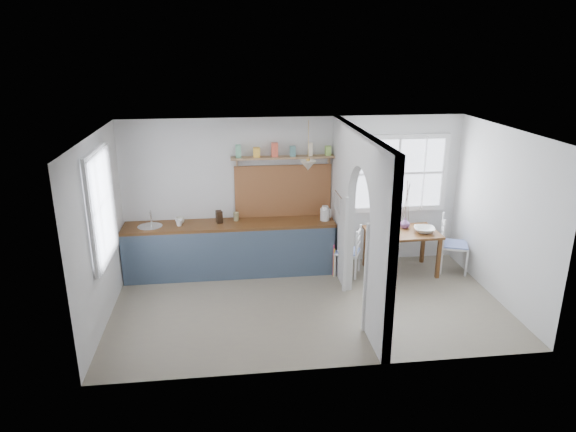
{
  "coord_description": "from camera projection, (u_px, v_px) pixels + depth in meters",
  "views": [
    {
      "loc": [
        -1.14,
        -6.81,
        3.72
      ],
      "look_at": [
        -0.25,
        0.55,
        1.24
      ],
      "focal_mm": 32.0,
      "sensor_mm": 36.0,
      "label": 1
    }
  ],
  "objects": [
    {
      "name": "partition",
      "position": [
        357.0,
        210.0,
        7.39
      ],
      "size": [
        0.12,
        3.2,
        2.6
      ],
      "color": "silver",
      "rests_on": "floor"
    },
    {
      "name": "utensil_rail",
      "position": [
        339.0,
        195.0,
        8.17
      ],
      "size": [
        0.02,
        0.5,
        0.02
      ],
      "primitive_type": "cylinder",
      "rotation": [
        1.57,
        0.0,
        0.0
      ],
      "color": "silver",
      "rests_on": "partition"
    },
    {
      "name": "towel_magenta",
      "position": [
        333.0,
        260.0,
        8.64
      ],
      "size": [
        0.02,
        0.03,
        0.55
      ],
      "primitive_type": "cube",
      "color": "#D63977",
      "rests_on": "counter"
    },
    {
      "name": "knife_block",
      "position": [
        219.0,
        217.0,
        8.53
      ],
      "size": [
        0.12,
        0.15,
        0.2
      ],
      "primitive_type": "cube",
      "rotation": [
        0.0,
        0.0,
        0.25
      ],
      "color": "#311F10",
      "rests_on": "counter"
    },
    {
      "name": "backsplash",
      "position": [
        283.0,
        191.0,
        8.75
      ],
      "size": [
        1.65,
        0.03,
        0.9
      ],
      "primitive_type": "cube",
      "color": "brown",
      "rests_on": "walls"
    },
    {
      "name": "floor",
      "position": [
        309.0,
        305.0,
        7.72
      ],
      "size": [
        5.8,
        3.2,
        0.01
      ],
      "primitive_type": "cube",
      "color": "#72685C",
      "rests_on": "ground"
    },
    {
      "name": "mug_b",
      "position": [
        180.0,
        220.0,
        8.49
      ],
      "size": [
        0.17,
        0.17,
        0.11
      ],
      "primitive_type": "imported",
      "rotation": [
        0.0,
        0.0,
        0.22
      ],
      "color": "beige",
      "rests_on": "counter"
    },
    {
      "name": "plate",
      "position": [
        385.0,
        232.0,
        8.59
      ],
      "size": [
        0.24,
        0.24,
        0.02
      ],
      "primitive_type": "cylinder",
      "rotation": [
        0.0,
        0.0,
        -0.31
      ],
      "color": "black",
      "rests_on": "dining_table"
    },
    {
      "name": "vase",
      "position": [
        405.0,
        223.0,
        8.75
      ],
      "size": [
        0.21,
        0.21,
        0.18
      ],
      "primitive_type": "imported",
      "rotation": [
        0.0,
        0.0,
        -0.23
      ],
      "color": "#6D4378",
      "rests_on": "dining_table"
    },
    {
      "name": "jar",
      "position": [
        236.0,
        216.0,
        8.63
      ],
      "size": [
        0.1,
        0.1,
        0.14
      ],
      "primitive_type": "cylinder",
      "rotation": [
        0.0,
        0.0,
        0.15
      ],
      "color": "#857D54",
      "rests_on": "counter"
    },
    {
      "name": "pendant_lamp",
      "position": [
        308.0,
        165.0,
        8.22
      ],
      "size": [
        0.26,
        0.26,
        0.16
      ],
      "primitive_type": "cone",
      "color": "silver",
      "rests_on": "ceiling"
    },
    {
      "name": "ceiling",
      "position": [
        311.0,
        132.0,
        6.89
      ],
      "size": [
        5.8,
        3.2,
        0.01
      ],
      "primitive_type": "cube",
      "color": "silver",
      "rests_on": "walls"
    },
    {
      "name": "kitchen_window",
      "position": [
        99.0,
        207.0,
        6.87
      ],
      "size": [
        0.1,
        1.16,
        1.5
      ],
      "primitive_type": null,
      "color": "white",
      "rests_on": "walls"
    },
    {
      "name": "table_cup",
      "position": [
        398.0,
        234.0,
        8.41
      ],
      "size": [
        0.11,
        0.11,
        0.08
      ],
      "primitive_type": "imported",
      "rotation": [
        0.0,
        0.0,
        -0.26
      ],
      "color": "#3F7240",
      "rests_on": "dining_table"
    },
    {
      "name": "sink",
      "position": [
        150.0,
        227.0,
        8.38
      ],
      "size": [
        0.4,
        0.4,
        0.02
      ],
      "primitive_type": "cylinder",
      "color": "silver",
      "rests_on": "counter"
    },
    {
      "name": "nook_window",
      "position": [
        398.0,
        173.0,
        8.89
      ],
      "size": [
        1.76,
        0.1,
        1.3
      ],
      "primitive_type": null,
      "color": "white",
      "rests_on": "walls"
    },
    {
      "name": "counter",
      "position": [
        231.0,
        247.0,
        8.69
      ],
      "size": [
        3.5,
        0.6,
        0.9
      ],
      "color": "#583618",
      "rests_on": "floor"
    },
    {
      "name": "shelf",
      "position": [
        284.0,
        155.0,
        8.46
      ],
      "size": [
        1.75,
        0.2,
        0.21
      ],
      "color": "#947A58",
      "rests_on": "walls"
    },
    {
      "name": "chair_left",
      "position": [
        348.0,
        251.0,
        8.63
      ],
      "size": [
        0.52,
        0.52,
        0.86
      ],
      "primitive_type": null,
      "rotation": [
        0.0,
        0.0,
        -2.0
      ],
      "color": "silver",
      "rests_on": "floor"
    },
    {
      "name": "kettle",
      "position": [
        325.0,
        213.0,
        8.64
      ],
      "size": [
        0.22,
        0.18,
        0.25
      ],
      "primitive_type": null,
      "rotation": [
        0.0,
        0.0,
        -0.05
      ],
      "color": "silver",
      "rests_on": "counter"
    },
    {
      "name": "dining_table",
      "position": [
        401.0,
        252.0,
        8.75
      ],
      "size": [
        1.2,
        0.81,
        0.74
      ],
      "primitive_type": null,
      "rotation": [
        0.0,
        0.0,
        0.02
      ],
      "color": "#583618",
      "rests_on": "floor"
    },
    {
      "name": "mug_a",
      "position": [
        179.0,
        223.0,
        8.38
      ],
      "size": [
        0.16,
        0.16,
        0.11
      ],
      "primitive_type": "imported",
      "rotation": [
        0.0,
        0.0,
        0.4
      ],
      "color": "silver",
      "rests_on": "counter"
    },
    {
      "name": "bowl",
      "position": [
        424.0,
        230.0,
        8.58
      ],
      "size": [
        0.41,
        0.41,
        0.08
      ],
      "primitive_type": "imported",
      "rotation": [
        0.0,
        0.0,
        -0.23
      ],
      "color": "silver",
      "rests_on": "dining_table"
    },
    {
      "name": "chair_right",
      "position": [
        454.0,
        244.0,
        8.75
      ],
      "size": [
        0.57,
        0.57,
        0.98
      ],
      "primitive_type": null,
      "rotation": [
        0.0,
        0.0,
        1.23
      ],
      "color": "silver",
      "rests_on": "floor"
    },
    {
      "name": "walls",
      "position": [
        310.0,
        223.0,
        7.31
      ],
      "size": [
        5.81,
        3.21,
        2.6
      ],
      "color": "silver",
      "rests_on": "floor"
    },
    {
      "name": "towel_orange",
      "position": [
        334.0,
        263.0,
        8.59
      ],
      "size": [
        0.02,
        0.03,
        0.5
      ],
      "primitive_type": "cube",
      "color": "yellow",
      "rests_on": "counter"
    }
  ]
}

